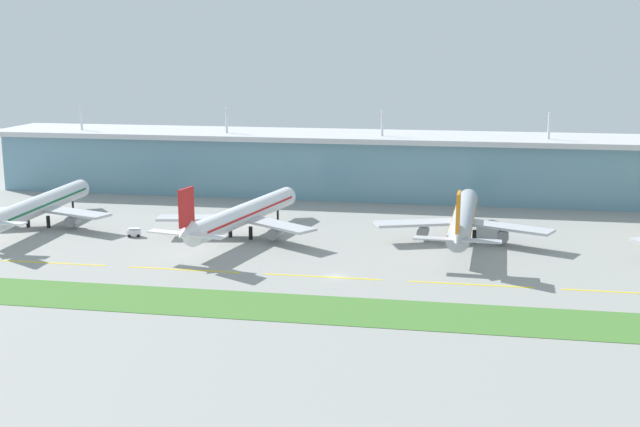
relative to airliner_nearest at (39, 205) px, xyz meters
The scene contains 12 objects.
ground_plane 102.49m from the airliner_nearest, 21.09° to the right, with size 600.00×600.00×0.00m, color gray.
terminal_building 117.44m from the airliner_nearest, 35.58° to the left, with size 288.00×34.00×31.19m.
airliner_nearest is the anchor object (origin of this frame).
airliner_near_middle 63.32m from the airliner_nearest, ahead, with size 47.81×68.29×18.90m.
airliner_far_middle 124.39m from the airliner_nearest, ahead, with size 48.75×68.24×18.90m.
taxiway_stripe_west 45.44m from the airliner_nearest, 57.10° to the right, with size 28.00×0.70×0.04m, color yellow.
taxiway_stripe_mid_west 69.88m from the airliner_nearest, 32.88° to the right, with size 28.00×0.70×0.04m, color yellow.
taxiway_stripe_centre 100.06m from the airliner_nearest, 22.23° to the right, with size 28.00×0.70×0.04m, color yellow.
taxiway_stripe_mid_east 132.11m from the airliner_nearest, 16.63° to the right, with size 28.00×0.70×0.04m, color yellow.
taxiway_stripe_east 164.95m from the airliner_nearest, 13.25° to the right, with size 28.00×0.70×0.04m, color yellow.
grass_verge 113.55m from the airliner_nearest, 32.67° to the right, with size 300.00×18.00×0.10m, color #477A33.
baggage_cart 34.11m from the airliner_nearest, 13.01° to the right, with size 3.95×2.83×2.48m.
Camera 1 is at (28.90, -179.52, 53.13)m, focal length 45.28 mm.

